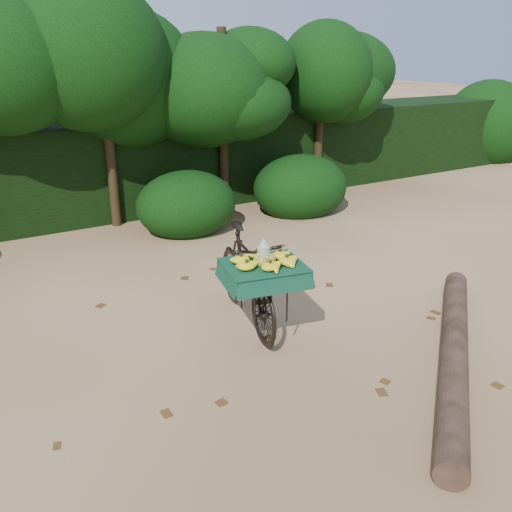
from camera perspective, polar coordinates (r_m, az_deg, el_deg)
ground at (r=5.88m, az=-3.38°, el=-11.31°), size 80.00×80.00×0.00m
vendor_bicycle at (r=6.42m, az=-0.96°, el=-2.22°), size 1.06×2.03×1.19m
fallen_log at (r=6.21m, az=20.16°, el=-9.31°), size 3.15×2.68×0.28m
hedge_backdrop at (r=11.19m, az=-18.77°, el=8.42°), size 26.00×1.80×1.80m
tree_row at (r=10.12m, az=-22.12°, el=13.11°), size 14.50×2.00×4.00m
bush_clumps at (r=9.54m, az=-12.81°, el=4.15°), size 8.80×1.70×0.90m
leaf_litter at (r=6.38m, az=-6.12°, el=-8.53°), size 7.00×7.30×0.01m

